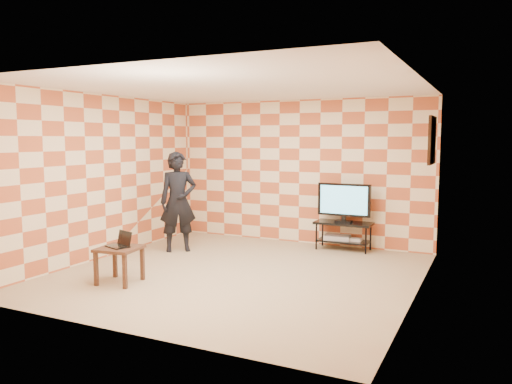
% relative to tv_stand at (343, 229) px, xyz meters
% --- Properties ---
extents(floor, '(5.00, 5.00, 0.00)m').
position_rel_tv_stand_xyz_m(floor, '(-0.96, -2.22, -0.37)').
color(floor, tan).
rests_on(floor, ground).
extents(wall_back, '(5.00, 0.02, 2.70)m').
position_rel_tv_stand_xyz_m(wall_back, '(-0.96, 0.28, 0.98)').
color(wall_back, beige).
rests_on(wall_back, ground).
extents(wall_front, '(5.00, 0.02, 2.70)m').
position_rel_tv_stand_xyz_m(wall_front, '(-0.96, -4.72, 0.98)').
color(wall_front, beige).
rests_on(wall_front, ground).
extents(wall_left, '(0.02, 5.00, 2.70)m').
position_rel_tv_stand_xyz_m(wall_left, '(-3.46, -2.22, 0.98)').
color(wall_left, beige).
rests_on(wall_left, ground).
extents(wall_right, '(0.02, 5.00, 2.70)m').
position_rel_tv_stand_xyz_m(wall_right, '(1.54, -2.22, 0.98)').
color(wall_right, beige).
rests_on(wall_right, ground).
extents(ceiling, '(5.00, 5.00, 0.02)m').
position_rel_tv_stand_xyz_m(ceiling, '(-0.96, -2.22, 2.33)').
color(ceiling, white).
rests_on(ceiling, wall_back).
extents(wall_art, '(0.04, 0.72, 0.72)m').
position_rel_tv_stand_xyz_m(wall_art, '(1.51, -0.67, 1.58)').
color(wall_art, black).
rests_on(wall_art, wall_right).
extents(tv_stand, '(1.01, 0.45, 0.50)m').
position_rel_tv_stand_xyz_m(tv_stand, '(0.00, 0.00, 0.00)').
color(tv_stand, black).
rests_on(tv_stand, floor).
extents(tv, '(0.95, 0.18, 0.69)m').
position_rel_tv_stand_xyz_m(tv, '(0.00, -0.00, 0.52)').
color(tv, black).
rests_on(tv, tv_stand).
extents(dvd_player, '(0.49, 0.38, 0.08)m').
position_rel_tv_stand_xyz_m(dvd_player, '(-0.12, 0.02, -0.16)').
color(dvd_player, '#B2B2B4').
rests_on(dvd_player, tv_stand).
extents(game_console, '(0.22, 0.16, 0.05)m').
position_rel_tv_stand_xyz_m(game_console, '(0.21, 0.02, -0.17)').
color(game_console, silver).
rests_on(game_console, tv_stand).
extents(side_table, '(0.60, 0.60, 0.50)m').
position_rel_tv_stand_xyz_m(side_table, '(-2.21, -3.34, 0.05)').
color(side_table, '#381F10').
rests_on(side_table, floor).
extents(laptop, '(0.37, 0.33, 0.21)m').
position_rel_tv_stand_xyz_m(laptop, '(-2.22, -3.30, 0.18)').
color(laptop, black).
rests_on(laptop, side_table).
extents(person, '(0.76, 0.73, 1.75)m').
position_rel_tv_stand_xyz_m(person, '(-2.60, -1.34, 0.51)').
color(person, black).
rests_on(person, floor).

